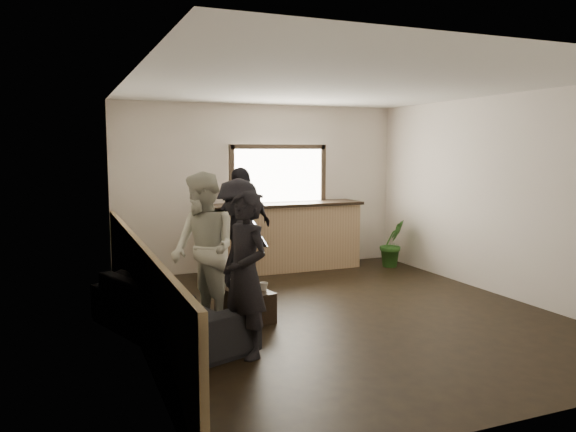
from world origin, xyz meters
name	(u,v)px	position (x,y,z in m)	size (l,w,h in m)	color
ground	(342,314)	(0.00, 0.00, 0.00)	(5.00, 6.00, 0.01)	black
room_shell	(287,199)	(-0.74, 0.00, 1.47)	(5.01, 6.01, 2.80)	silver
bar_counter	(284,232)	(0.30, 2.70, 0.64)	(2.70, 0.68, 2.13)	tan
sofa	(169,307)	(-2.15, -0.01, 0.32)	(2.20, 0.86, 0.64)	black
coffee_table	(245,303)	(-1.18, 0.29, 0.18)	(0.45, 0.82, 0.36)	black
cup_a	(233,281)	(-1.26, 0.52, 0.41)	(0.12, 0.12, 0.10)	silver
cup_b	(264,286)	(-0.99, 0.13, 0.41)	(0.10, 0.10, 0.10)	silver
potted_plant	(392,243)	(2.15, 2.20, 0.41)	(0.46, 0.37, 0.83)	#2D6623
person_a	(245,274)	(-1.55, -0.91, 0.82)	(0.57, 0.69, 1.64)	black
person_b	(204,250)	(-1.70, 0.19, 0.90)	(0.87, 1.01, 1.79)	silver
person_c	(239,245)	(-1.14, 0.64, 0.84)	(1.01, 1.25, 1.68)	black
person_d	(243,227)	(-0.68, 1.92, 0.89)	(1.13, 0.79, 1.78)	black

